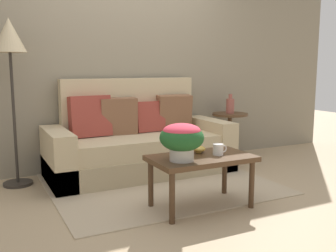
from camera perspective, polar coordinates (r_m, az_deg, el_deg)
ground_plane at (r=3.96m, az=-0.40°, el=-9.12°), size 14.00×14.00×0.00m
wall_back at (r=4.80m, az=-6.43°, el=11.25°), size 6.40×0.12×2.86m
area_rug at (r=4.13m, az=-1.63°, el=-8.29°), size 2.21×1.98×0.01m
couch at (r=4.45m, az=-4.45°, el=-2.67°), size 2.08×0.87×1.08m
coffee_table at (r=3.33m, az=4.97°, el=-5.43°), size 0.88×0.51×0.46m
side_table at (r=5.18m, az=9.13°, el=-0.20°), size 0.47×0.47×0.61m
floor_lamp at (r=4.17m, az=-22.41°, el=10.67°), size 0.33×0.33×1.69m
potted_plant at (r=3.10m, az=2.05°, el=-1.73°), size 0.36×0.36×0.31m
coffee_mug at (r=3.36m, az=7.49°, el=-3.46°), size 0.14×0.09×0.10m
snack_bowl at (r=3.42m, az=4.57°, el=-3.43°), size 0.12×0.12×0.06m
table_vase at (r=5.15m, az=9.21°, el=3.03°), size 0.11×0.11×0.26m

